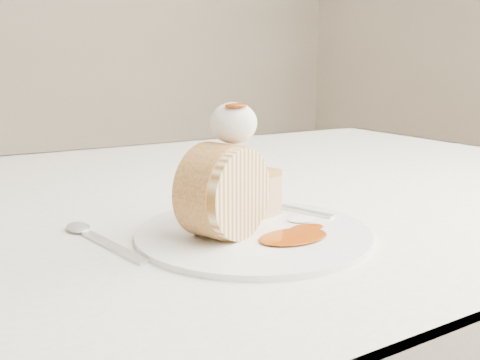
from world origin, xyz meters
TOP-DOWN VIEW (x-y plane):
  - table at (0.00, 0.20)m, footprint 1.40×0.90m
  - plate at (-0.04, -0.01)m, footprint 0.31×0.31m
  - roulade_slice at (-0.08, -0.01)m, footprint 0.10×0.08m
  - cake_chunk at (-0.02, 0.04)m, footprint 0.07×0.06m
  - whipped_cream at (-0.06, 0.00)m, footprint 0.05×0.05m
  - caramel_drizzle at (-0.06, -0.01)m, footprint 0.02×0.02m
  - caramel_pool at (-0.02, -0.05)m, footprint 0.09×0.07m
  - fork at (0.04, 0.03)m, footprint 0.06×0.14m
  - spoon at (-0.18, 0.03)m, footprint 0.05×0.14m

SIDE VIEW (x-z plane):
  - table at x=0.00m, z-range 0.29..1.04m
  - spoon at x=-0.18m, z-range 0.75..0.75m
  - plate at x=-0.04m, z-range 0.75..0.76m
  - fork at x=0.04m, z-range 0.76..0.76m
  - caramel_pool at x=-0.02m, z-range 0.76..0.76m
  - cake_chunk at x=-0.02m, z-range 0.76..0.80m
  - roulade_slice at x=-0.08m, z-range 0.76..0.85m
  - whipped_cream at x=-0.06m, z-range 0.85..0.89m
  - caramel_drizzle at x=-0.06m, z-range 0.89..0.89m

